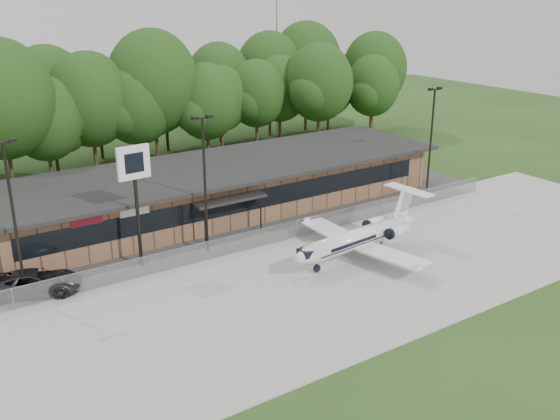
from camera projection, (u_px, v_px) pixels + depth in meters
ground at (416, 327)px, 36.20m from camera, size 160.00×160.00×0.00m
apron at (331, 276)px, 42.44m from camera, size 64.00×18.00×0.08m
parking_lot at (245, 226)px, 51.45m from camera, size 50.00×9.00×0.06m
terminal at (218, 187)px, 54.20m from camera, size 41.00×11.65×4.30m
fence at (275, 234)px, 47.68m from camera, size 46.00×0.04×1.52m
treeline at (136, 97)px, 66.54m from camera, size 72.00×12.00×15.00m
radio_mast at (277, 37)px, 81.05m from camera, size 0.20×0.20×25.00m
light_pole_left at (13, 209)px, 37.68m from camera, size 1.55×0.30×10.23m
light_pole_mid at (205, 175)px, 44.48m from camera, size 1.55×0.30×10.23m
light_pole_right at (431, 135)px, 56.50m from camera, size 1.55×0.30×10.23m
business_jet at (360, 238)px, 44.93m from camera, size 12.78×11.40×4.30m
suv at (35, 283)px, 39.80m from camera, size 6.34×4.55×1.60m
pole_sign at (135, 176)px, 41.82m from camera, size 2.30×0.39×8.72m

